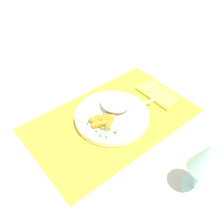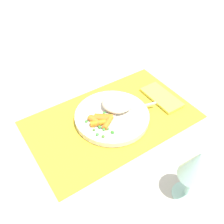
% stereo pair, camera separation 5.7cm
% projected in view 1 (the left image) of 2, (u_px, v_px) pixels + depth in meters
% --- Properties ---
extents(ground_plane, '(2.40, 2.40, 0.00)m').
position_uv_depth(ground_plane, '(112.00, 120.00, 0.81)').
color(ground_plane, beige).
extents(placemat, '(0.52, 0.32, 0.01)m').
position_uv_depth(placemat, '(112.00, 119.00, 0.81)').
color(placemat, gold).
rests_on(placemat, ground_plane).
extents(plate, '(0.23, 0.23, 0.02)m').
position_uv_depth(plate, '(112.00, 116.00, 0.80)').
color(plate, silver).
rests_on(plate, placemat).
extents(rice_mound, '(0.10, 0.10, 0.03)m').
position_uv_depth(rice_mound, '(116.00, 102.00, 0.81)').
color(rice_mound, beige).
rests_on(rice_mound, plate).
extents(carrot_portion, '(0.08, 0.08, 0.02)m').
position_uv_depth(carrot_portion, '(102.00, 120.00, 0.76)').
color(carrot_portion, orange).
rests_on(carrot_portion, plate).
extents(pea_scatter, '(0.09, 0.09, 0.01)m').
position_uv_depth(pea_scatter, '(104.00, 127.00, 0.75)').
color(pea_scatter, '#549A31').
rests_on(pea_scatter, plate).
extents(fork, '(0.18, 0.06, 0.01)m').
position_uv_depth(fork, '(122.00, 110.00, 0.80)').
color(fork, '#BBBBBB').
rests_on(fork, plate).
extents(wine_glass, '(0.07, 0.07, 0.17)m').
position_uv_depth(wine_glass, '(206.00, 159.00, 0.56)').
color(wine_glass, '#B2E0CC').
rests_on(wine_glass, ground_plane).
extents(napkin, '(0.07, 0.15, 0.01)m').
position_uv_depth(napkin, '(158.00, 94.00, 0.88)').
color(napkin, '#EAE54C').
rests_on(napkin, placemat).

